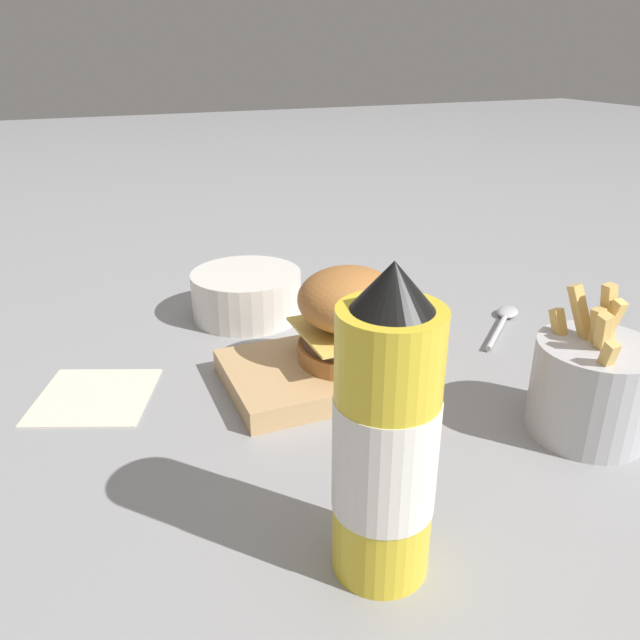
# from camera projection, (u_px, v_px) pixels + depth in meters

# --- Properties ---
(ground_plane) EXTENTS (6.00, 6.00, 0.00)m
(ground_plane) POSITION_uv_depth(u_px,v_px,m) (339.00, 413.00, 0.63)
(ground_plane) COLOR gray
(serving_board) EXTENTS (0.20, 0.15, 0.03)m
(serving_board) POSITION_uv_depth(u_px,v_px,m) (320.00, 372.00, 0.69)
(serving_board) COLOR tan
(serving_board) RESTS_ON ground_plane
(burger) EXTENTS (0.11, 0.11, 0.10)m
(burger) POSITION_uv_depth(u_px,v_px,m) (349.00, 315.00, 0.67)
(burger) COLOR #AD6B33
(burger) RESTS_ON serving_board
(ketchup_bottle) EXTENTS (0.07, 0.07, 0.23)m
(ketchup_bottle) POSITION_uv_depth(u_px,v_px,m) (385.00, 442.00, 0.41)
(ketchup_bottle) COLOR yellow
(ketchup_bottle) RESTS_ON ground_plane
(fries_basket) EXTENTS (0.11, 0.11, 0.15)m
(fries_basket) POSITION_uv_depth(u_px,v_px,m) (591.00, 387.00, 0.59)
(fries_basket) COLOR #B7B7BC
(fries_basket) RESTS_ON ground_plane
(side_bowl) EXTENTS (0.15, 0.15, 0.06)m
(side_bowl) POSITION_uv_depth(u_px,v_px,m) (247.00, 293.00, 0.85)
(side_bowl) COLOR silver
(side_bowl) RESTS_ON ground_plane
(spoon) EXTENTS (0.12, 0.11, 0.01)m
(spoon) POSITION_uv_depth(u_px,v_px,m) (505.00, 318.00, 0.84)
(spoon) COLOR #B2B2B7
(spoon) RESTS_ON ground_plane
(ketchup_puddle) EXTENTS (0.07, 0.07, 0.00)m
(ketchup_puddle) POSITION_uv_depth(u_px,v_px,m) (380.00, 321.00, 0.84)
(ketchup_puddle) COLOR #9E140F
(ketchup_puddle) RESTS_ON ground_plane
(parchment_square) EXTENTS (0.15, 0.15, 0.00)m
(parchment_square) POSITION_uv_depth(u_px,v_px,m) (94.00, 396.00, 0.66)
(parchment_square) COLOR beige
(parchment_square) RESTS_ON ground_plane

